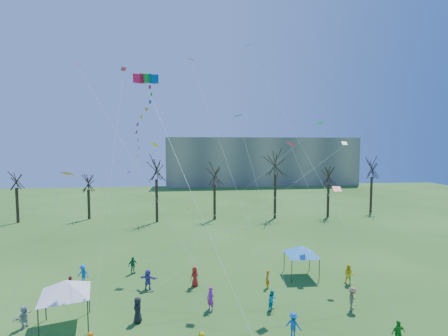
{
  "coord_description": "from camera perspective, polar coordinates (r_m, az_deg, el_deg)",
  "views": [
    {
      "loc": [
        -1.43,
        -17.07,
        12.62
      ],
      "look_at": [
        1.09,
        5.0,
        11.0
      ],
      "focal_mm": 25.0,
      "sensor_mm": 36.0,
      "label": 1
    }
  ],
  "objects": [
    {
      "name": "distant_building",
      "position": [
        101.93,
        6.76,
        1.27
      ],
      "size": [
        60.0,
        14.0,
        15.0
      ],
      "primitive_type": "cube",
      "color": "gray",
      "rests_on": "ground"
    },
    {
      "name": "big_box_kite",
      "position": [
        25.49,
        -14.41,
        6.64
      ],
      "size": [
        4.56,
        7.4,
        21.25
      ],
      "color": "#EC103F",
      "rests_on": "ground"
    },
    {
      "name": "festival_crowd",
      "position": [
        26.18,
        -5.93,
        -22.53
      ],
      "size": [
        26.81,
        14.42,
        1.86
      ],
      "color": "#B82E17",
      "rests_on": "ground"
    },
    {
      "name": "canopy_tent_white",
      "position": [
        25.52,
        -27.06,
        -18.87
      ],
      "size": [
        4.29,
        4.29,
        3.34
      ],
      "color": "#3F3F44",
      "rests_on": "ground"
    },
    {
      "name": "bare_tree_row",
      "position": [
        53.46,
        1.38,
        -1.43
      ],
      "size": [
        67.37,
        9.1,
        11.93
      ],
      "color": "black",
      "rests_on": "ground"
    },
    {
      "name": "small_kites_aloft",
      "position": [
        27.89,
        -1.32,
        5.57
      ],
      "size": [
        28.02,
        18.04,
        34.06
      ],
      "color": "orange",
      "rests_on": "ground"
    },
    {
      "name": "canopy_tent_blue",
      "position": [
        31.86,
        13.95,
        -14.39
      ],
      "size": [
        4.01,
        4.01,
        3.01
      ],
      "color": "#3F3F44",
      "rests_on": "ground"
    }
  ]
}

